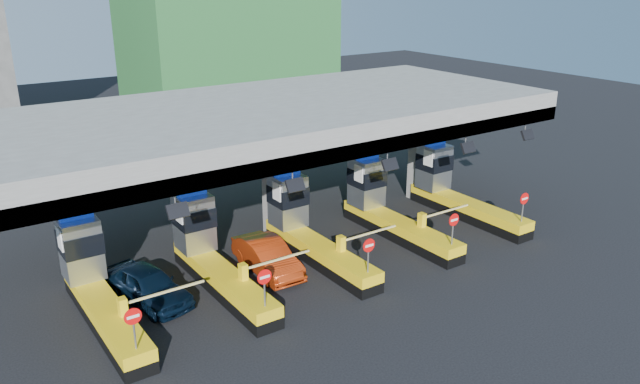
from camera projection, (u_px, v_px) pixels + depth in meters
ground at (308, 255)px, 30.30m from camera, size 120.00×120.00×0.00m
toll_canopy at (275, 121)px, 30.47m from camera, size 28.00×12.09×7.00m
toll_lane_far_left at (94, 282)px, 24.71m from camera, size 4.43×8.00×4.16m
toll_lane_left at (210, 252)px, 27.38m from camera, size 4.43×8.00×4.16m
toll_lane_center at (305, 227)px, 30.05m from camera, size 4.43×8.00×4.16m
toll_lane_right at (384, 206)px, 32.72m from camera, size 4.43×8.00×4.16m
toll_lane_far_right at (452, 188)px, 35.39m from camera, size 4.43×8.00×4.16m
van at (148, 285)px, 25.76m from camera, size 2.88×4.85×1.55m
red_car at (267, 256)px, 28.41m from camera, size 1.78×4.61×1.50m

